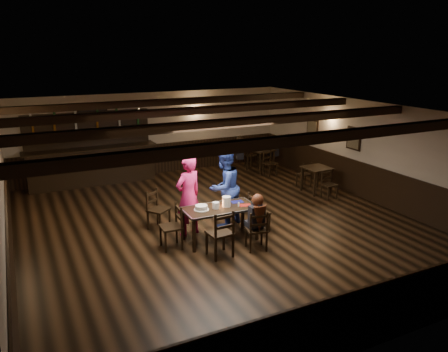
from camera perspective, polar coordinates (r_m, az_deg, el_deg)
name	(u,v)px	position (r m, az deg, el deg)	size (l,w,h in m)	color
ground	(219,224)	(10.50, -0.65, -6.30)	(10.00, 10.00, 0.00)	black
room_shell	(218,153)	(10.00, -0.73, 3.06)	(9.02, 10.02, 2.71)	#BAAF9A
dining_table	(220,211)	(9.44, -0.55, -4.58)	(1.60, 0.83, 0.75)	black
chair_near_left	(222,231)	(8.68, -0.27, -7.15)	(0.49, 0.47, 0.99)	black
chair_near_right	(258,228)	(9.03, 4.40, -6.75)	(0.48, 0.47, 0.87)	black
chair_end_left	(175,223)	(9.19, -6.48, -6.10)	(0.43, 0.45, 0.94)	black
chair_end_right	(256,209)	(9.96, 4.23, -4.38)	(0.40, 0.42, 0.90)	black
chair_far_pushed	(156,206)	(10.23, -8.93, -3.91)	(0.59, 0.58, 0.92)	black
woman_pink	(188,196)	(9.67, -4.67, -2.61)	(0.66, 0.44, 1.82)	#F02E83
man_blue	(224,187)	(10.16, 0.04, -1.50)	(0.90, 0.70, 1.86)	navy
seated_person	(257,213)	(8.96, 4.36, -4.81)	(0.32, 0.48, 0.78)	black
cake	(201,208)	(9.27, -2.97, -4.17)	(0.33, 0.33, 0.10)	white
plate_stack_a	(216,205)	(9.33, -1.07, -3.84)	(0.15, 0.15, 0.14)	white
plate_stack_b	(226,201)	(9.44, 0.32, -3.33)	(0.19, 0.19, 0.22)	white
tea_light	(219,205)	(9.46, -0.72, -3.86)	(0.05, 0.05, 0.06)	#A5A8AD
salt_shaker	(239,205)	(9.45, 1.93, -3.75)	(0.03, 0.03, 0.09)	silver
pepper_shaker	(239,204)	(9.50, 1.95, -3.63)	(0.04, 0.04, 0.09)	#A5A8AD
drink_glass	(229,202)	(9.59, 0.62, -3.39)	(0.06, 0.06, 0.10)	silver
menu_red	(245,205)	(9.55, 2.77, -3.81)	(0.26, 0.18, 0.00)	maroon
menu_blue	(237,202)	(9.75, 1.72, -3.37)	(0.27, 0.19, 0.00)	#101151
bar_counter	(92,161)	(14.03, -16.90, 1.92)	(3.95, 0.70, 2.20)	black
back_table_a	(317,171)	(12.89, 12.03, 0.66)	(0.74, 0.74, 0.75)	black
back_table_b	(261,152)	(14.92, 4.81, 3.09)	(0.90, 0.90, 0.75)	black
bg_patron_left	(240,147)	(14.70, 2.05, 3.78)	(0.34, 0.43, 0.78)	black
bg_patron_right	(273,145)	(15.19, 6.46, 4.03)	(0.31, 0.41, 0.75)	black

